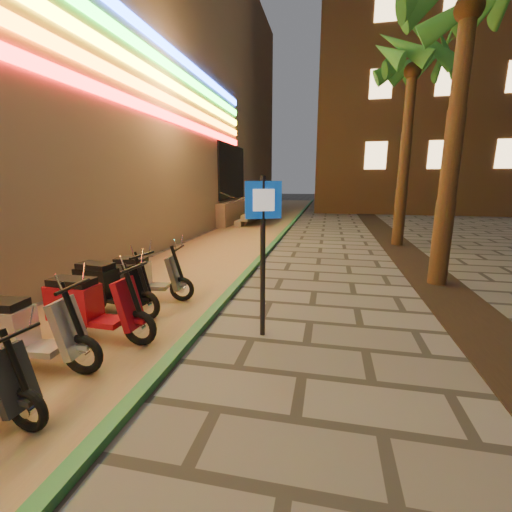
% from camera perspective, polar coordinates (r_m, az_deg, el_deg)
% --- Properties ---
extents(parking_strip, '(3.40, 60.00, 0.01)m').
position_cam_1_polar(parking_strip, '(12.17, -5.76, 1.28)').
color(parking_strip, '#8C7251').
rests_on(parking_strip, ground).
extents(green_curb, '(0.18, 60.00, 0.10)m').
position_cam_1_polar(green_curb, '(11.76, 2.15, 1.16)').
color(green_curb, '#276837').
rests_on(green_curb, ground).
extents(planting_strip, '(1.20, 40.00, 0.02)m').
position_cam_1_polar(planting_strip, '(7.24, 32.04, -8.48)').
color(planting_strip, black).
rests_on(planting_strip, ground).
extents(apartment_block, '(18.00, 16.06, 25.00)m').
position_cam_1_polar(apartment_block, '(35.75, 27.69, 27.69)').
color(apartment_block, brown).
rests_on(apartment_block, ground).
extents(palm_c, '(2.97, 3.02, 6.91)m').
position_cam_1_polar(palm_c, '(9.36, 32.03, 31.85)').
color(palm_c, '#472D19').
rests_on(palm_c, ground).
extents(palm_d, '(2.97, 3.02, 7.16)m').
position_cam_1_polar(palm_d, '(14.06, 24.64, 26.22)').
color(palm_d, '#472D19').
rests_on(palm_d, ground).
extents(pedestrian_sign, '(0.50, 0.24, 2.43)m').
position_cam_1_polar(pedestrian_sign, '(5.03, 1.18, 3.44)').
color(pedestrian_sign, black).
rests_on(pedestrian_sign, ground).
extents(scooter_7, '(1.70, 0.60, 1.20)m').
position_cam_1_polar(scooter_7, '(5.27, -34.53, -10.33)').
color(scooter_7, black).
rests_on(scooter_7, ground).
extents(scooter_8, '(1.74, 0.61, 1.23)m').
position_cam_1_polar(scooter_8, '(5.73, -26.02, -7.49)').
color(scooter_8, black).
rests_on(scooter_8, ground).
extents(scooter_9, '(1.71, 0.69, 1.20)m').
position_cam_1_polar(scooter_9, '(6.68, -23.38, -4.61)').
color(scooter_9, black).
rests_on(scooter_9, ground).
extents(scooter_10, '(1.61, 0.63, 1.13)m').
position_cam_1_polar(scooter_10, '(7.18, -18.15, -3.27)').
color(scooter_10, black).
rests_on(scooter_10, ground).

